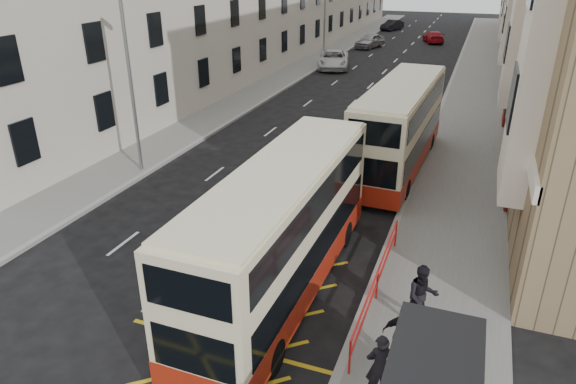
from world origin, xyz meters
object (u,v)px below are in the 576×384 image
at_px(double_decker_rear, 400,127).
at_px(pedestrian_near, 379,366).
at_px(pedestrian_far, 403,336).
at_px(car_dark, 392,25).
at_px(double_decker_front, 283,230).
at_px(car_silver, 370,41).
at_px(street_lamp_near, 131,75).
at_px(white_van, 334,60).
at_px(car_red, 433,37).
at_px(street_lamp_far, 325,13).
at_px(pedestrian_mid, 422,296).

distance_m(double_decker_rear, pedestrian_near, 14.77).
distance_m(pedestrian_far, car_dark, 67.57).
xyz_separation_m(double_decker_front, car_silver, (-7.63, 47.56, -1.31)).
relative_size(street_lamp_near, white_van, 1.38).
bearing_deg(car_dark, car_red, -36.20).
bearing_deg(car_red, car_silver, 29.60).
height_order(pedestrian_near, car_red, pedestrian_near).
distance_m(white_van, car_dark, 29.87).
relative_size(street_lamp_far, car_silver, 1.73).
bearing_deg(car_dark, double_decker_front, -62.84).
relative_size(street_lamp_far, double_decker_rear, 0.75).
bearing_deg(double_decker_front, car_dark, 97.78).
xyz_separation_m(street_lamp_far, double_decker_rear, (11.35, -25.35, -2.50)).
xyz_separation_m(car_dark, car_red, (6.80, -10.17, -0.02)).
height_order(street_lamp_far, car_silver, street_lamp_far).
xyz_separation_m(double_decker_front, white_van, (-8.20, 34.48, -1.29)).
height_order(pedestrian_mid, pedestrian_far, pedestrian_mid).
bearing_deg(double_decker_front, double_decker_rear, 82.74).
xyz_separation_m(double_decker_rear, pedestrian_near, (2.03, -14.59, -1.13)).
xyz_separation_m(double_decker_front, car_red, (-1.23, 54.18, -1.41)).
bearing_deg(white_van, double_decker_rear, -80.55).
bearing_deg(street_lamp_far, pedestrian_mid, -69.35).
relative_size(double_decker_rear, pedestrian_far, 6.02).
bearing_deg(double_decker_front, car_silver, 99.79).
xyz_separation_m(double_decker_front, pedestrian_mid, (4.17, -0.37, -1.03)).
bearing_deg(double_decker_front, pedestrian_near, -41.98).
bearing_deg(white_van, pedestrian_mid, -83.85).
bearing_deg(street_lamp_near, car_silver, 87.00).
height_order(street_lamp_far, car_red, street_lamp_far).
relative_size(double_decker_rear, car_red, 2.25).
height_order(double_decker_front, white_van, double_decker_front).
bearing_deg(car_dark, double_decker_rear, -59.70).
distance_m(street_lamp_far, pedestrian_mid, 39.70).
height_order(pedestrian_far, car_red, pedestrian_far).
height_order(double_decker_rear, car_dark, double_decker_rear).
distance_m(street_lamp_near, double_decker_rear, 12.52).
bearing_deg(white_van, car_silver, 74.10).
xyz_separation_m(double_decker_front, double_decker_rear, (1.57, 11.28, 0.04)).
xyz_separation_m(pedestrian_mid, car_red, (-5.40, 54.56, -0.38)).
bearing_deg(pedestrian_mid, car_red, 73.14).
xyz_separation_m(pedestrian_far, white_van, (-12.14, 36.63, -0.22)).
relative_size(double_decker_front, pedestrian_mid, 5.63).
height_order(pedestrian_near, pedestrian_far, pedestrian_far).
bearing_deg(double_decker_front, street_lamp_far, 105.62).
height_order(street_lamp_near, pedestrian_far, street_lamp_near).
relative_size(double_decker_front, white_van, 1.78).
bearing_deg(street_lamp_near, pedestrian_near, -36.61).
height_order(pedestrian_mid, car_dark, pedestrian_mid).
relative_size(street_lamp_near, double_decker_rear, 0.75).
height_order(pedestrian_mid, car_red, pedestrian_mid).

